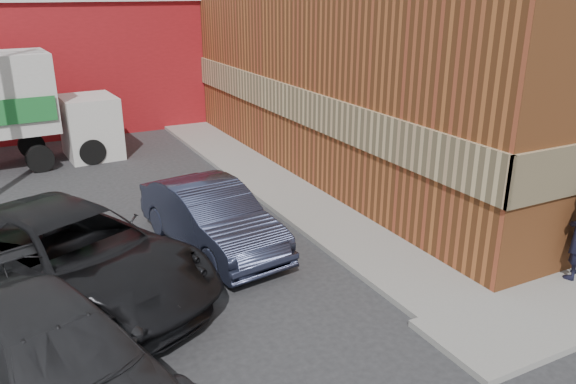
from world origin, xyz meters
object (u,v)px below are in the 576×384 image
sedan (211,217)px  suv_a (75,256)px  suv_b (56,362)px  brick_building (460,12)px

sedan → suv_a: bearing=-172.6°
suv_b → sedan: bearing=28.8°
suv_a → suv_b: (-0.65, -3.03, -0.10)m
suv_a → suv_b: suv_a is taller
brick_building → sedan: (-10.90, -4.50, -3.95)m
suv_b → suv_a: bearing=59.7°
suv_a → suv_b: 3.10m
brick_building → suv_a: bearing=-158.9°
sedan → suv_a: (-2.95, -0.84, 0.10)m
brick_building → suv_a: 15.34m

